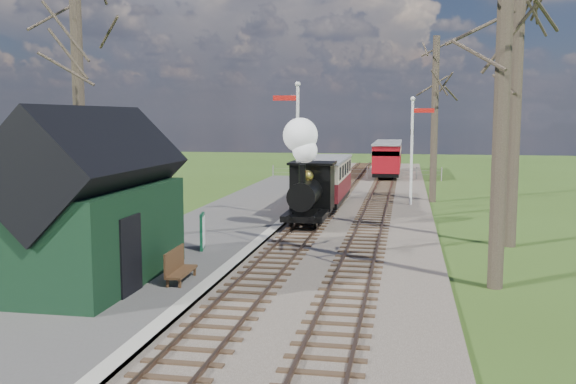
# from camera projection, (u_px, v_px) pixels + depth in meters

# --- Properties ---
(ground) EXTENTS (140.00, 140.00, 0.00)m
(ground) POSITION_uv_depth(u_px,v_px,m) (199.00, 350.00, 12.94)
(ground) COLOR #365319
(ground) RESTS_ON ground
(distant_hills) EXTENTS (114.40, 48.00, 22.02)m
(distant_hills) POSITION_uv_depth(u_px,v_px,m) (381.00, 290.00, 77.45)
(distant_hills) COLOR #385B23
(distant_hills) RESTS_ON ground
(ballast_bed) EXTENTS (8.00, 60.00, 0.10)m
(ballast_bed) POSITION_uv_depth(u_px,v_px,m) (353.00, 204.00, 34.18)
(ballast_bed) COLOR brown
(ballast_bed) RESTS_ON ground
(track_near) EXTENTS (1.60, 60.00, 0.15)m
(track_near) POSITION_uv_depth(u_px,v_px,m) (329.00, 203.00, 34.41)
(track_near) COLOR brown
(track_near) RESTS_ON ground
(track_far) EXTENTS (1.60, 60.00, 0.15)m
(track_far) POSITION_uv_depth(u_px,v_px,m) (378.00, 204.00, 33.94)
(track_far) COLOR brown
(track_far) RESTS_ON ground
(platform) EXTENTS (5.00, 44.00, 0.20)m
(platform) POSITION_uv_depth(u_px,v_px,m) (225.00, 225.00, 27.23)
(platform) COLOR #474442
(platform) RESTS_ON ground
(coping_strip) EXTENTS (0.40, 44.00, 0.21)m
(coping_strip) POSITION_uv_depth(u_px,v_px,m) (278.00, 227.00, 26.81)
(coping_strip) COLOR #B2AD9E
(coping_strip) RESTS_ON ground
(station_shed) EXTENTS (3.25, 6.30, 4.78)m
(station_shed) POSITION_uv_depth(u_px,v_px,m) (93.00, 206.00, 17.35)
(station_shed) COLOR black
(station_shed) RESTS_ON platform
(semaphore_near) EXTENTS (1.22, 0.24, 6.22)m
(semaphore_near) POSITION_uv_depth(u_px,v_px,m) (296.00, 141.00, 28.28)
(semaphore_near) COLOR silver
(semaphore_near) RESTS_ON ground
(semaphore_far) EXTENTS (1.22, 0.24, 5.72)m
(semaphore_far) POSITION_uv_depth(u_px,v_px,m) (413.00, 143.00, 33.24)
(semaphore_far) COLOR silver
(semaphore_far) RESTS_ON ground
(bare_trees) EXTENTS (15.51, 22.39, 12.00)m
(bare_trees) POSITION_uv_depth(u_px,v_px,m) (327.00, 101.00, 21.95)
(bare_trees) COLOR #382D23
(bare_trees) RESTS_ON ground
(fence_line) EXTENTS (12.60, 0.08, 1.00)m
(fence_line) POSITION_uv_depth(u_px,v_px,m) (355.00, 172.00, 47.98)
(fence_line) COLOR slate
(fence_line) RESTS_ON ground
(locomotive) EXTENTS (1.78, 4.15, 4.45)m
(locomotive) POSITION_uv_depth(u_px,v_px,m) (308.00, 180.00, 26.87)
(locomotive) COLOR black
(locomotive) RESTS_ON ground
(coach) EXTENTS (2.07, 7.11, 2.18)m
(coach) POSITION_uv_depth(u_px,v_px,m) (326.00, 179.00, 32.85)
(coach) COLOR black
(coach) RESTS_ON ground
(red_carriage_a) EXTENTS (2.07, 5.13, 2.18)m
(red_carriage_a) POSITION_uv_depth(u_px,v_px,m) (387.00, 160.00, 47.82)
(red_carriage_a) COLOR black
(red_carriage_a) RESTS_ON ground
(red_carriage_b) EXTENTS (2.07, 5.13, 2.18)m
(red_carriage_b) POSITION_uv_depth(u_px,v_px,m) (389.00, 155.00, 53.19)
(red_carriage_b) COLOR black
(red_carriage_b) RESTS_ON ground
(sign_board) EXTENTS (0.27, 0.84, 1.23)m
(sign_board) POSITION_uv_depth(u_px,v_px,m) (203.00, 231.00, 21.74)
(sign_board) COLOR #0E4126
(sign_board) RESTS_ON platform
(bench) EXTENTS (0.50, 1.58, 0.89)m
(bench) POSITION_uv_depth(u_px,v_px,m) (178.00, 266.00, 17.55)
(bench) COLOR #472D19
(bench) RESTS_ON platform
(person) EXTENTS (0.46, 0.54, 1.26)m
(person) POSITION_uv_depth(u_px,v_px,m) (129.00, 268.00, 16.43)
(person) COLOR #1B1E31
(person) RESTS_ON platform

